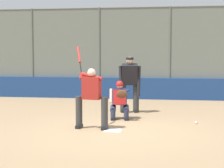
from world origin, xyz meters
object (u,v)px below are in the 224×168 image
at_px(batter_at_plate, 91,96).
at_px(baseball_loose, 196,123).
at_px(umpire_home, 130,83).
at_px(catcher_behind_plate, 120,99).

bearing_deg(batter_at_plate, baseball_loose, -151.26).
bearing_deg(batter_at_plate, umpire_home, -96.94).
xyz_separation_m(catcher_behind_plate, umpire_home, (-0.17, -1.21, 0.38)).
bearing_deg(umpire_home, batter_at_plate, 67.22).
bearing_deg(batter_at_plate, catcher_behind_plate, -102.66).
relative_size(batter_at_plate, baseball_loose, 27.67).
relative_size(catcher_behind_plate, umpire_home, 0.62).
relative_size(catcher_behind_plate, baseball_loose, 14.71).
xyz_separation_m(umpire_home, baseball_loose, (-1.93, 1.63, -0.90)).
bearing_deg(baseball_loose, umpire_home, -40.21).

